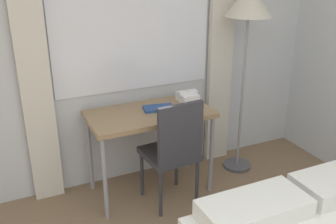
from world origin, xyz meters
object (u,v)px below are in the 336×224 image
at_px(desk, 150,120).
at_px(telephone, 187,97).
at_px(desk_chair, 173,148).
at_px(standing_lamp, 248,11).
at_px(book, 159,108).

height_order(desk, telephone, telephone).
bearing_deg(desk_chair, standing_lamp, 15.31).
xyz_separation_m(telephone, book, (-0.31, -0.07, -0.03)).
relative_size(desk, book, 3.76).
bearing_deg(telephone, desk, -167.74).
distance_m(desk_chair, telephone, 0.55).
distance_m(telephone, book, 0.32).
bearing_deg(desk, desk_chair, -73.61).
bearing_deg(book, telephone, 12.66).
height_order(desk, book, book).
distance_m(desk, telephone, 0.42).
relative_size(standing_lamp, book, 6.33).
xyz_separation_m(desk, telephone, (0.40, 0.09, 0.12)).
height_order(standing_lamp, book, standing_lamp).
xyz_separation_m(desk_chair, book, (0.01, 0.30, 0.24)).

